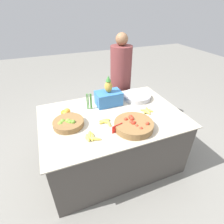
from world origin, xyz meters
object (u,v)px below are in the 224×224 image
at_px(price_sign, 117,128).
at_px(lime_bowl, 68,123).
at_px(metal_bowl, 137,96).
at_px(vendor_person, 120,86).
at_px(tomato_basket, 134,125).
at_px(produce_crate, 109,97).

bearing_deg(price_sign, lime_bowl, 134.17).
relative_size(metal_bowl, vendor_person, 0.25).
height_order(tomato_basket, produce_crate, produce_crate).
xyz_separation_m(lime_bowl, price_sign, (0.45, -0.28, 0.01)).
bearing_deg(produce_crate, lime_bowl, -153.54).
height_order(price_sign, produce_crate, produce_crate).
distance_m(lime_bowl, produce_crate, 0.63).
bearing_deg(vendor_person, metal_bowl, -89.78).
height_order(tomato_basket, vendor_person, vendor_person).
distance_m(metal_bowl, produce_crate, 0.42).
xyz_separation_m(lime_bowl, tomato_basket, (0.63, -0.29, 0.00)).
relative_size(lime_bowl, metal_bowl, 0.87).
bearing_deg(tomato_basket, vendor_person, 72.88).
xyz_separation_m(lime_bowl, vendor_person, (0.97, 0.82, -0.08)).
bearing_deg(metal_bowl, price_sign, -133.27).
bearing_deg(tomato_basket, price_sign, 176.04).
bearing_deg(tomato_basket, metal_bowl, 59.01).
bearing_deg(tomato_basket, produce_crate, 96.68).
relative_size(price_sign, produce_crate, 0.32).
bearing_deg(vendor_person, lime_bowl, -139.92).
distance_m(lime_bowl, vendor_person, 1.27).
height_order(metal_bowl, price_sign, price_sign).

